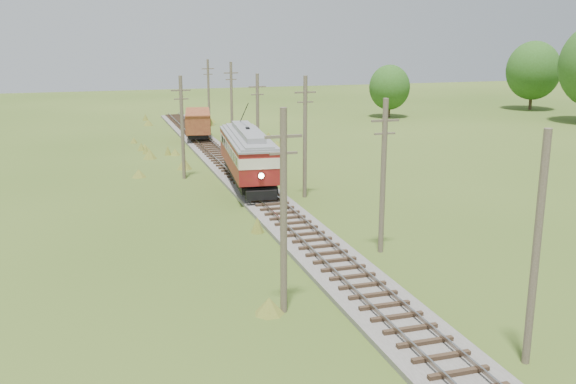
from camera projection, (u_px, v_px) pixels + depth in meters
name	position (u px, v px, depth m)	size (l,w,h in m)	color
railbed_main	(253.00, 189.00, 49.84)	(3.60, 96.00, 0.57)	#605B54
streetcar	(248.00, 152.00, 50.71)	(4.50, 13.64, 6.18)	black
gondola	(198.00, 122.00, 73.19)	(4.00, 8.65, 2.76)	black
gravel_pile	(252.00, 144.00, 67.62)	(3.44, 3.64, 1.25)	gray
utility_pole_r_1	(536.00, 251.00, 22.84)	(0.30, 0.30, 8.80)	brown
utility_pole_r_2	(383.00, 175.00, 34.94)	(1.60, 0.30, 8.60)	brown
utility_pole_r_3	(305.00, 136.00, 46.92)	(1.60, 0.30, 9.00)	brown
utility_pole_r_4	(258.00, 118.00, 58.98)	(1.60, 0.30, 8.40)	brown
utility_pole_r_5	(232.00, 102.00, 71.09)	(1.60, 0.30, 8.90)	brown
utility_pole_r_6	(209.00, 92.00, 83.11)	(1.60, 0.30, 8.70)	brown
utility_pole_l_a	(284.00, 211.00, 27.18)	(1.60, 0.30, 9.00)	brown
utility_pole_l_b	(182.00, 127.00, 53.09)	(1.60, 0.30, 8.60)	brown
tree_right_5	(533.00, 71.00, 101.59)	(8.40, 8.40, 10.82)	#38281C
tree_mid_b	(389.00, 87.00, 92.70)	(5.88, 5.88, 7.57)	#38281C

